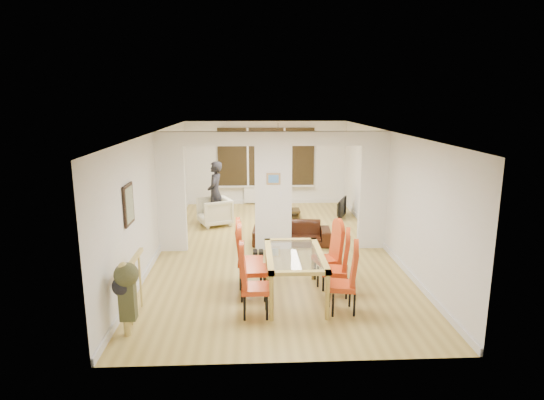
{
  "coord_description": "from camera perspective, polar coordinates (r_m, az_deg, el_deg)",
  "views": [
    {
      "loc": [
        -0.48,
        -9.67,
        3.28
      ],
      "look_at": [
        0.0,
        0.6,
        0.98
      ],
      "focal_mm": 30.0,
      "sensor_mm": 36.0,
      "label": 1
    }
  ],
  "objects": [
    {
      "name": "dining_chair_lc",
      "position": [
        8.08,
        -2.7,
        -7.12
      ],
      "size": [
        0.45,
        0.45,
        1.1
      ],
      "primitive_type": null,
      "rotation": [
        0.0,
        0.0,
        -0.02
      ],
      "color": "#BB3913",
      "rests_on": "floor"
    },
    {
      "name": "pendant_light",
      "position": [
        13.04,
        0.75,
        7.65
      ],
      "size": [
        0.36,
        0.36,
        0.36
      ],
      "primitive_type": "sphere",
      "color": "orange",
      "rests_on": "room_walls"
    },
    {
      "name": "dining_chair_lb",
      "position": [
        7.63,
        -2.4,
        -8.16
      ],
      "size": [
        0.48,
        0.48,
        1.15
      ],
      "primitive_type": null,
      "rotation": [
        0.0,
        0.0,
        0.04
      ],
      "color": "#BB3913",
      "rests_on": "floor"
    },
    {
      "name": "sofa",
      "position": [
        10.47,
        2.46,
        -4.16
      ],
      "size": [
        1.82,
        0.84,
        0.52
      ],
      "primitive_type": "imported",
      "rotation": [
        0.0,
        0.0,
        -0.09
      ],
      "color": "black",
      "rests_on": "floor"
    },
    {
      "name": "dining_chair_ra",
      "position": [
        7.24,
        8.81,
        -9.99
      ],
      "size": [
        0.49,
        0.49,
        1.03
      ],
      "primitive_type": null,
      "rotation": [
        0.0,
        0.0,
        -0.21
      ],
      "color": "#BB3913",
      "rests_on": "floor"
    },
    {
      "name": "shoes",
      "position": [
        9.82,
        -1.75,
        -6.62
      ],
      "size": [
        0.22,
        0.24,
        0.09
      ],
      "primitive_type": null,
      "color": "black",
      "rests_on": "floor"
    },
    {
      "name": "divider_wall",
      "position": [
        9.88,
        0.15,
        1.06
      ],
      "size": [
        5.0,
        0.18,
        2.6
      ],
      "primitive_type": "cube",
      "color": "white",
      "rests_on": "floor"
    },
    {
      "name": "dining_chair_rb",
      "position": [
        7.8,
        7.94,
        -8.24
      ],
      "size": [
        0.5,
        0.5,
        1.04
      ],
      "primitive_type": null,
      "rotation": [
        0.0,
        0.0,
        -0.23
      ],
      "color": "#BB3913",
      "rests_on": "floor"
    },
    {
      "name": "dining_chair_la",
      "position": [
        7.05,
        -2.09,
        -10.41
      ],
      "size": [
        0.42,
        0.42,
        1.05
      ],
      "primitive_type": null,
      "rotation": [
        0.0,
        0.0,
        -0.01
      ],
      "color": "#BB3913",
      "rests_on": "floor"
    },
    {
      "name": "coffee_table",
      "position": [
        12.82,
        1.33,
        -1.69
      ],
      "size": [
        0.97,
        0.49,
        0.22
      ],
      "primitive_type": null,
      "rotation": [
        0.0,
        0.0,
        -0.0
      ],
      "color": "#342611",
      "rests_on": "floor"
    },
    {
      "name": "person",
      "position": [
        12.12,
        -7.14,
        0.9
      ],
      "size": [
        0.66,
        0.47,
        1.67
      ],
      "primitive_type": "imported",
      "rotation": [
        0.0,
        0.0,
        -1.7
      ],
      "color": "black",
      "rests_on": "floor"
    },
    {
      "name": "pillar_photo",
      "position": [
        9.73,
        0.18,
        2.68
      ],
      "size": [
        0.3,
        0.03,
        0.25
      ],
      "primitive_type": "cube",
      "color": "#4C8CD8",
      "rests_on": "divider_wall"
    },
    {
      "name": "floor",
      "position": [
        10.22,
        0.15,
        -6.1
      ],
      "size": [
        5.0,
        9.0,
        0.01
      ],
      "primitive_type": "cube",
      "color": "tan",
      "rests_on": "ground"
    },
    {
      "name": "radiator",
      "position": [
        14.39,
        -0.72,
        0.67
      ],
      "size": [
        1.4,
        0.08,
        0.5
      ],
      "primitive_type": "cube",
      "color": "white",
      "rests_on": "floor"
    },
    {
      "name": "bay_window_blinds",
      "position": [
        14.23,
        -0.74,
        5.44
      ],
      "size": [
        3.0,
        0.08,
        1.8
      ],
      "primitive_type": "cube",
      "color": "black",
      "rests_on": "room_walls"
    },
    {
      "name": "dining_table",
      "position": [
        7.68,
        2.83,
        -9.46
      ],
      "size": [
        0.94,
        1.68,
        0.79
      ],
      "primitive_type": null,
      "color": "#B29641",
      "rests_on": "floor"
    },
    {
      "name": "bowl",
      "position": [
        12.7,
        2.14,
        -1.19
      ],
      "size": [
        0.22,
        0.22,
        0.05
      ],
      "primitive_type": "imported",
      "color": "#342611",
      "rests_on": "coffee_table"
    },
    {
      "name": "armchair",
      "position": [
        12.07,
        -7.23,
        -1.46
      ],
      "size": [
        1.02,
        1.04,
        0.73
      ],
      "primitive_type": "imported",
      "rotation": [
        0.0,
        0.0,
        -1.18
      ],
      "color": "#E8E5C5",
      "rests_on": "floor"
    },
    {
      "name": "room_walls",
      "position": [
        9.88,
        0.15,
        1.06
      ],
      "size": [
        5.0,
        9.0,
        2.6
      ],
      "primitive_type": null,
      "color": "silver",
      "rests_on": "floor"
    },
    {
      "name": "television",
      "position": [
        12.97,
        8.41,
        -0.95
      ],
      "size": [
        0.89,
        0.47,
        0.53
      ],
      "primitive_type": "imported",
      "rotation": [
        0.0,
        0.0,
        1.17
      ],
      "color": "black",
      "rests_on": "floor"
    },
    {
      "name": "wall_poster",
      "position": [
        7.72,
        -17.55,
        -0.54
      ],
      "size": [
        0.04,
        0.52,
        0.67
      ],
      "primitive_type": "cube",
      "color": "gray",
      "rests_on": "room_walls"
    },
    {
      "name": "dining_chair_rc",
      "position": [
        8.26,
        6.84,
        -6.93
      ],
      "size": [
        0.51,
        0.51,
        1.05
      ],
      "primitive_type": null,
      "rotation": [
        0.0,
        0.0,
        0.25
      ],
      "color": "#BB3913",
      "rests_on": "floor"
    },
    {
      "name": "stair_newel",
      "position": [
        7.24,
        -16.89,
        -10.11
      ],
      "size": [
        0.4,
        1.2,
        1.1
      ],
      "primitive_type": null,
      "color": "tan",
      "rests_on": "floor"
    },
    {
      "name": "bottle",
      "position": [
        12.76,
        2.1,
        -0.55
      ],
      "size": [
        0.08,
        0.08,
        0.3
      ],
      "primitive_type": "cylinder",
      "color": "#143F19",
      "rests_on": "coffee_table"
    }
  ]
}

